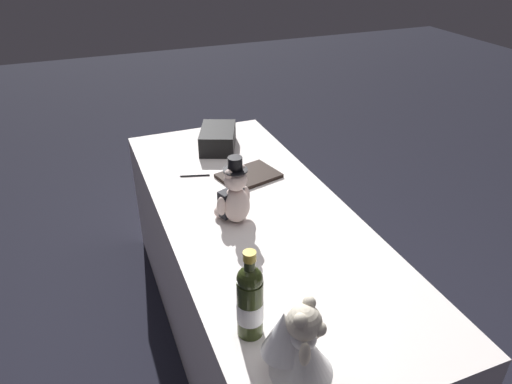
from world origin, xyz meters
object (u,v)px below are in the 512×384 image
at_px(champagne_bottle, 250,300).
at_px(signing_pen, 194,176).
at_px(gift_case_black, 218,138).
at_px(guestbook, 249,176).
at_px(teddy_bear_groom, 234,197).
at_px(teddy_bear_bride, 298,342).

height_order(champagne_bottle, signing_pen, champagne_bottle).
distance_m(gift_case_black, guestbook, 0.38).
bearing_deg(teddy_bear_groom, teddy_bear_bride, 173.11).
bearing_deg(teddy_bear_bride, signing_pen, -1.66).
bearing_deg(guestbook, signing_pen, 51.98).
height_order(teddy_bear_bride, gift_case_black, teddy_bear_bride).
xyz_separation_m(teddy_bear_groom, champagne_bottle, (-0.60, 0.16, 0.02)).
height_order(champagne_bottle, guestbook, champagne_bottle).
height_order(champagne_bottle, gift_case_black, champagne_bottle).
height_order(teddy_bear_groom, teddy_bear_bride, teddy_bear_groom).
bearing_deg(gift_case_black, teddy_bear_bride, 170.56).
relative_size(teddy_bear_bride, signing_pen, 1.68).
height_order(signing_pen, guestbook, guestbook).
bearing_deg(gift_case_black, guestbook, -174.97).
bearing_deg(teddy_bear_groom, champagne_bottle, 164.76).
distance_m(champagne_bottle, guestbook, 1.00).
bearing_deg(teddy_bear_groom, signing_pen, 7.79).
bearing_deg(signing_pen, gift_case_black, -37.77).
xyz_separation_m(teddy_bear_groom, signing_pen, (0.43, 0.06, -0.11)).
bearing_deg(champagne_bottle, teddy_bear_groom, -15.24).
bearing_deg(gift_case_black, teddy_bear_groom, 167.79).
relative_size(gift_case_black, guestbook, 1.20).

